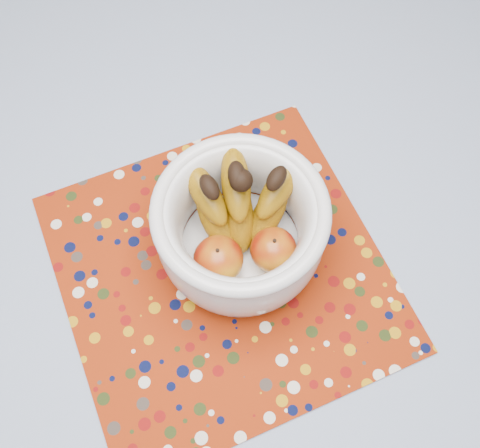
{
  "coord_description": "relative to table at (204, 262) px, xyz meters",
  "views": [
    {
      "loc": [
        0.02,
        -0.34,
        1.53
      ],
      "look_at": [
        0.06,
        -0.02,
        0.85
      ],
      "focal_mm": 42.0,
      "sensor_mm": 36.0,
      "label": 1
    }
  ],
  "objects": [
    {
      "name": "table",
      "position": [
        0.0,
        0.0,
        0.0
      ],
      "size": [
        1.2,
        1.2,
        0.75
      ],
      "color": "brown",
      "rests_on": "ground"
    },
    {
      "name": "placemat",
      "position": [
        0.03,
        -0.05,
        0.09
      ],
      "size": [
        0.56,
        0.56,
        0.0
      ],
      "primitive_type": "cube",
      "rotation": [
        0.0,
        0.0,
        0.29
      ],
      "color": "maroon",
      "rests_on": "tablecloth"
    },
    {
      "name": "tablecloth",
      "position": [
        0.0,
        0.0,
        0.08
      ],
      "size": [
        1.32,
        1.32,
        0.01
      ],
      "primitive_type": "cube",
      "color": "#6276A4",
      "rests_on": "table"
    },
    {
      "name": "fruit_bowl",
      "position": [
        0.06,
        -0.02,
        0.17
      ],
      "size": [
        0.25,
        0.23,
        0.17
      ],
      "color": "silver",
      "rests_on": "placemat"
    }
  ]
}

